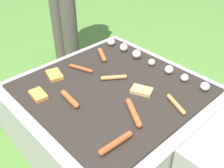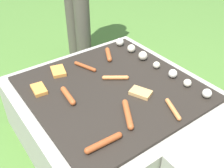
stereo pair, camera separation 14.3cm
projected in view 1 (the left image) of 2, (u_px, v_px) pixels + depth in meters
ground_plane at (112, 134)px, 1.65m from camera, size 14.00×14.00×0.00m
grill at (112, 113)px, 1.55m from camera, size 0.98×0.98×0.37m
sausage_back_center at (134, 112)px, 1.25m from camera, size 0.18×0.12×0.03m
sausage_back_right at (70, 99)px, 1.33m from camera, size 0.16×0.04×0.03m
sausage_front_right at (81, 68)px, 1.57m from camera, size 0.16×0.07×0.02m
sausage_mid_right at (176, 104)px, 1.30m from camera, size 0.15×0.08×0.02m
sausage_front_center at (116, 143)px, 1.09m from camera, size 0.04×0.18×0.03m
sausage_front_left at (114, 77)px, 1.49m from camera, size 0.10×0.13×0.02m
sausage_mid_left at (102, 55)px, 1.70m from camera, size 0.15×0.09×0.03m
bread_slice_left at (38, 95)px, 1.37m from camera, size 0.11×0.08×0.02m
bread_slice_right at (142, 90)px, 1.40m from camera, size 0.13×0.11×0.02m
bread_slice_center at (54, 75)px, 1.52m from camera, size 0.13×0.10×0.02m
mushroom_row at (147, 59)px, 1.64m from camera, size 0.78×0.06×0.06m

